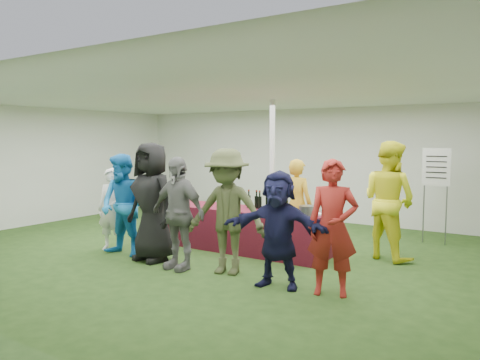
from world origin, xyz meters
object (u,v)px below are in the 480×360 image
Objects in this scene: serving_table at (231,228)px; wine_list_sign at (436,174)px; customer_4 at (227,212)px; customer_6 at (333,227)px; customer_3 at (178,213)px; customer_5 at (278,229)px; customer_2 at (152,202)px; dump_bucket at (307,211)px; customer_0 at (112,209)px; customer_1 at (123,205)px; staff_pourer at (297,204)px; staff_back at (389,200)px.

serving_table is 3.96m from wine_list_sign.
customer_6 is at bearing -13.88° from customer_4.
customer_5 is (1.69, 0.06, -0.07)m from customer_3.
serving_table is 2.00× the size of wine_list_sign.
customer_2 is 1.04× the size of customer_4.
customer_5 is at bearing -82.91° from dump_bucket.
wine_list_sign is at bearing 17.84° from customer_0.
customer_1 reaches higher than dump_bucket.
wine_list_sign is at bearing 40.58° from customer_1.
customer_4 is at bearing 17.66° from customer_3.
customer_1 reaches higher than staff_pourer.
staff_pourer is 2.44m from customer_6.
customer_4 reaches higher than customer_5.
customer_3 is at bearing -87.20° from serving_table.
customer_1 is at bearing -168.96° from customer_2.
customer_2 is 1.44m from customer_4.
customer_3 is (-0.95, -2.11, 0.04)m from staff_pourer.
dump_bucket is 0.13× the size of staff_back.
customer_6 is (0.88, -1.16, 0.02)m from dump_bucket.
customer_0 is at bearing 173.76° from customer_3.
customer_3 reaches higher than customer_0.
wine_list_sign is (3.00, 2.41, 0.94)m from serving_table.
customer_1 is at bearing 45.02° from staff_pourer.
customer_3 is at bearing 69.19° from staff_pourer.
customer_5 is (-1.24, -3.88, -0.54)m from wine_list_sign.
customer_2 is (1.10, -0.14, 0.23)m from customer_0.
staff_pourer is at bearing 13.64° from customer_0.
customer_1 is 1.30m from customer_3.
customer_5 is (1.76, -1.48, 0.40)m from serving_table.
wine_list_sign is 1.67m from staff_back.
dump_bucket reaches higher than serving_table.
customer_1 is at bearing -40.57° from customer_0.
customer_0 is (-4.27, -2.07, -0.24)m from staff_back.
customer_1 is 0.63m from customer_2.
serving_table is 1.96× the size of customer_4.
dump_bucket is at bearing 109.64° from customer_6.
staff_pourer reaches higher than serving_table.
staff_back is 1.13× the size of customer_1.
dump_bucket is 0.15× the size of wine_list_sign.
customer_1 is at bearing 170.09° from customer_4.
customer_1 is at bearing -157.08° from dump_bucket.
customer_0 is at bearing -144.04° from serving_table.
serving_table is 1.86× the size of staff_back.
customer_3 is 2.42m from customer_6.
customer_0 is at bearing 165.59° from customer_4.
staff_pourer is 0.84× the size of staff_back.
customer_1 is at bearing 53.76° from staff_back.
staff_pourer is 1.92m from customer_4.
dump_bucket is 1.43m from staff_back.
wine_list_sign is 0.98× the size of customer_4.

